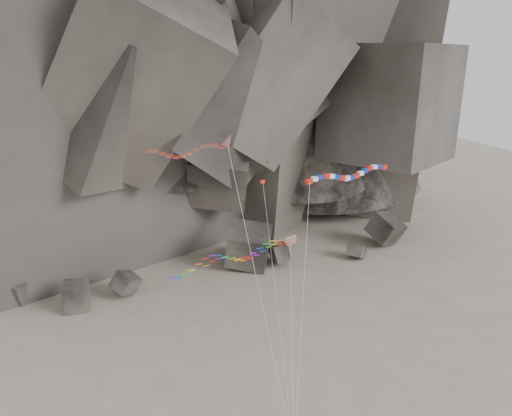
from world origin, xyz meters
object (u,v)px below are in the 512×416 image
object	(u,v)px
banner_kite	(348,176)
parafoil_kite	(228,258)
pennant_kite	(271,257)
delta_kite	(184,151)

from	to	relation	value
banner_kite	parafoil_kite	size ratio (longest dim) A/B	1.39
banner_kite	pennant_kite	world-z (taller)	pennant_kite
parafoil_kite	delta_kite	bearing A→B (deg)	149.75
pennant_kite	delta_kite	bearing A→B (deg)	123.37
delta_kite	pennant_kite	bearing A→B (deg)	-48.71
parafoil_kite	pennant_kite	distance (m)	5.24
banner_kite	pennant_kite	distance (m)	12.18
parafoil_kite	pennant_kite	xyz separation A→B (m)	(3.20, -3.94, 1.32)
delta_kite	pennant_kite	world-z (taller)	delta_kite
parafoil_kite	pennant_kite	world-z (taller)	pennant_kite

